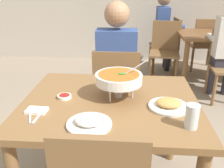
# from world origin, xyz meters

# --- Properties ---
(dining_table_main) EXTENTS (1.11, 0.93, 0.76)m
(dining_table_main) POSITION_xyz_m (0.00, 0.00, 0.64)
(dining_table_main) COLOR brown
(dining_table_main) RESTS_ON ground_plane
(chair_diner_main) EXTENTS (0.44, 0.44, 0.90)m
(chair_diner_main) POSITION_xyz_m (-0.00, 0.75, 0.51)
(chair_diner_main) COLOR brown
(chair_diner_main) RESTS_ON ground_plane
(diner_main) EXTENTS (0.40, 0.45, 1.31)m
(diner_main) POSITION_xyz_m (0.00, 0.78, 0.75)
(diner_main) COLOR #2D2D38
(diner_main) RESTS_ON ground_plane
(curry_bowl) EXTENTS (0.33, 0.30, 0.26)m
(curry_bowl) POSITION_xyz_m (0.05, 0.05, 0.88)
(curry_bowl) COLOR silver
(curry_bowl) RESTS_ON dining_table_main
(rice_plate) EXTENTS (0.24, 0.24, 0.06)m
(rice_plate) POSITION_xyz_m (-0.09, -0.31, 0.78)
(rice_plate) COLOR white
(rice_plate) RESTS_ON dining_table_main
(appetizer_plate) EXTENTS (0.24, 0.24, 0.06)m
(appetizer_plate) POSITION_xyz_m (0.36, -0.07, 0.78)
(appetizer_plate) COLOR white
(appetizer_plate) RESTS_ON dining_table_main
(sauce_dish) EXTENTS (0.09, 0.09, 0.02)m
(sauce_dish) POSITION_xyz_m (-0.30, 0.01, 0.77)
(sauce_dish) COLOR white
(sauce_dish) RESTS_ON dining_table_main
(napkin_folded) EXTENTS (0.12, 0.09, 0.02)m
(napkin_folded) POSITION_xyz_m (-0.42, -0.18, 0.76)
(napkin_folded) COLOR white
(napkin_folded) RESTS_ON dining_table_main
(fork_utensil) EXTENTS (0.07, 0.16, 0.01)m
(fork_utensil) POSITION_xyz_m (-0.44, -0.23, 0.76)
(fork_utensil) COLOR silver
(fork_utensil) RESTS_ON dining_table_main
(spoon_utensil) EXTENTS (0.02, 0.17, 0.01)m
(spoon_utensil) POSITION_xyz_m (-0.39, -0.23, 0.76)
(spoon_utensil) COLOR silver
(spoon_utensil) RESTS_ON dining_table_main
(drink_glass) EXTENTS (0.07, 0.07, 0.13)m
(drink_glass) POSITION_xyz_m (0.44, -0.29, 0.81)
(drink_glass) COLOR silver
(drink_glass) RESTS_ON dining_table_main
(dining_table_far) EXTENTS (1.00, 0.80, 0.76)m
(dining_table_far) POSITION_xyz_m (1.34, 2.28, 0.62)
(dining_table_far) COLOR brown
(dining_table_far) RESTS_ON ground_plane
(chair_bg_left) EXTENTS (0.47, 0.47, 0.90)m
(chair_bg_left) POSITION_xyz_m (0.79, 2.79, 0.51)
(chair_bg_left) COLOR brown
(chair_bg_left) RESTS_ON ground_plane
(chair_bg_corner) EXTENTS (0.49, 0.49, 0.90)m
(chair_bg_corner) POSITION_xyz_m (0.66, 2.39, 0.51)
(chair_bg_corner) COLOR brown
(chair_bg_corner) RESTS_ON ground_plane
(chair_bg_window) EXTENTS (0.44, 0.44, 0.90)m
(chair_bg_window) POSITION_xyz_m (1.39, 2.83, 0.51)
(chair_bg_window) COLOR brown
(chair_bg_window) RESTS_ON ground_plane
(patron_bg_left) EXTENTS (0.45, 0.40, 1.31)m
(patron_bg_left) POSITION_xyz_m (0.70, 2.87, 0.75)
(patron_bg_left) COLOR #2D2D38
(patron_bg_left) RESTS_ON ground_plane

